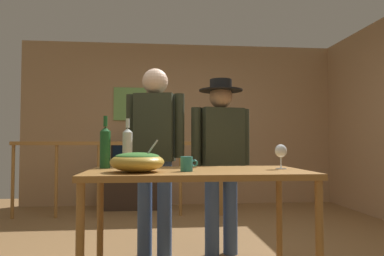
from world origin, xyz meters
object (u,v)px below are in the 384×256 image
wine_bottle_green (105,146)px  person_standing_right (221,150)px  tv_console (132,191)px  serving_table (197,181)px  person_standing_left (155,145)px  framed_picture (130,104)px  salad_bowl (137,161)px  wine_bottle_clear (127,147)px  mug_teal (187,164)px  wine_glass (281,152)px  flat_screen_tv (132,155)px  stair_railing (154,168)px

wine_bottle_green → person_standing_right: bearing=26.3°
tv_console → serving_table: bearing=-77.8°
tv_console → person_standing_left: bearing=-81.3°
framed_picture → salad_bowl: 3.59m
tv_console → person_standing_right: 2.63m
wine_bottle_clear → mug_teal: size_ratio=3.23×
framed_picture → salad_bowl: (0.32, -3.50, -0.75)m
wine_glass → wine_bottle_clear: 1.17m
mug_teal → wine_bottle_green: bearing=149.2°
flat_screen_tv → wine_bottle_green: (-0.01, -2.80, 0.16)m
tv_console → serving_table: serving_table is taller
tv_console → wine_bottle_green: size_ratio=2.29×
flat_screen_tv → mug_teal: (0.58, -3.15, 0.04)m
flat_screen_tv → salad_bowl: size_ratio=1.80×
wine_glass → mug_teal: bearing=-168.2°
flat_screen_tv → mug_teal: flat_screen_tv is taller
serving_table → wine_bottle_green: bearing=160.9°
mug_teal → salad_bowl: bearing=-175.4°
salad_bowl → wine_bottle_clear: wine_bottle_clear is taller
stair_railing → wine_glass: 2.63m
person_standing_left → person_standing_right: (0.60, -0.00, -0.05)m
flat_screen_tv → salad_bowl: same height
wine_glass → framed_picture: bearing=112.0°
serving_table → person_standing_left: person_standing_left is taller
wine_bottle_clear → serving_table: bearing=-32.4°
stair_railing → person_standing_right: person_standing_right is taller
flat_screen_tv → person_standing_right: 2.51m
serving_table → salad_bowl: size_ratio=4.31×
flat_screen_tv → serving_table: bearing=-77.7°
stair_railing → person_standing_left: person_standing_left is taller
stair_railing → wine_glass: (0.95, -2.44, 0.28)m
framed_picture → mug_teal: framed_picture is taller
serving_table → stair_railing: bearing=97.5°
mug_teal → serving_table: bearing=55.9°
wine_glass → person_standing_right: size_ratio=0.11×
wine_bottle_green → flat_screen_tv: bearing=89.8°
person_standing_left → flat_screen_tv: bearing=-67.8°
framed_picture → wine_bottle_clear: framed_picture is taller
flat_screen_tv → serving_table: flat_screen_tv is taller
framed_picture → salad_bowl: bearing=-84.8°
mug_teal → person_standing_left: size_ratio=0.07×
flat_screen_tv → person_standing_left: person_standing_left is taller
framed_picture → wine_bottle_green: bearing=-89.0°
stair_railing → wine_bottle_green: wine_bottle_green is taller
salad_bowl → person_standing_left: 0.87m
salad_bowl → person_standing_right: bearing=50.4°
wine_glass → mug_teal: size_ratio=1.53×
stair_railing → person_standing_left: size_ratio=1.72×
framed_picture → stair_railing: bearing=-65.7°
person_standing_left → person_standing_right: person_standing_left is taller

